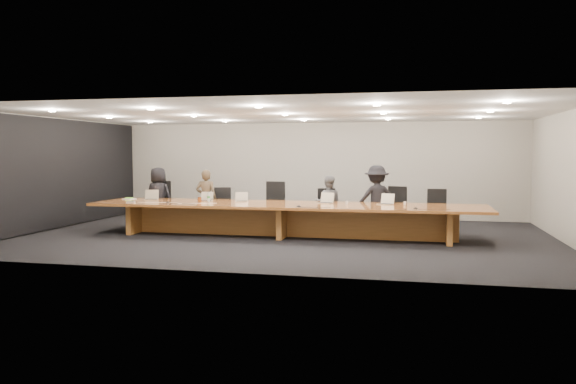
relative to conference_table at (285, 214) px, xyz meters
name	(u,v)px	position (x,y,z in m)	size (l,w,h in m)	color
ground	(285,236)	(0.00, 0.00, -0.52)	(12.00, 12.00, 0.00)	black
back_wall	(315,170)	(0.00, 4.00, 0.88)	(12.00, 0.02, 2.80)	beige
left_wall_panel	(55,174)	(-5.94, 0.00, 0.85)	(0.08, 7.84, 2.74)	black
conference_table	(285,214)	(0.00, 0.00, 0.00)	(9.00, 1.80, 0.75)	brown
chair_far_left	(159,203)	(-3.70, 1.17, 0.08)	(0.61, 0.61, 1.19)	black
chair_left	(222,207)	(-1.96, 1.25, 0.00)	(0.53, 0.53, 1.04)	black
chair_mid_left	(272,205)	(-0.64, 1.31, 0.08)	(0.61, 0.61, 1.21)	black
chair_mid_right	(327,209)	(0.77, 1.27, 0.00)	(0.53, 0.53, 1.05)	black
chair_right	(394,209)	(2.40, 1.32, 0.04)	(0.57, 0.57, 1.12)	black
chair_far_right	(437,211)	(3.41, 1.19, 0.02)	(0.55, 0.55, 1.08)	black
person_a	(158,196)	(-3.70, 1.19, 0.25)	(0.75, 0.49, 1.54)	black
person_b	(206,198)	(-2.36, 1.15, 0.22)	(0.54, 0.36, 1.48)	#3E3222
person_c	(328,203)	(0.80, 1.28, 0.15)	(0.66, 0.51, 1.35)	slate
person_d	(377,199)	(1.99, 1.15, 0.29)	(1.04, 0.60, 1.61)	black
laptop_a	(151,195)	(-3.47, 0.31, 0.36)	(0.33, 0.24, 0.26)	tan
laptop_b	(206,196)	(-2.01, 0.28, 0.34)	(0.29, 0.21, 0.23)	tan
laptop_c	(242,197)	(-1.13, 0.31, 0.35)	(0.30, 0.22, 0.23)	#BEAD91
laptop_d	(325,198)	(0.88, 0.30, 0.36)	(0.33, 0.24, 0.26)	beige
laptop_e	(385,199)	(2.24, 0.34, 0.36)	(0.32, 0.23, 0.25)	#BCAA90
water_bottle	(209,197)	(-1.91, 0.15, 0.34)	(0.07, 0.07, 0.22)	#ACBCB7
amber_mug	(200,199)	(-2.11, 0.08, 0.28)	(0.09, 0.09, 0.11)	brown
paper_cup_near	(347,203)	(1.39, 0.18, 0.27)	(0.07, 0.07, 0.08)	silver
paper_cup_far	(405,203)	(2.68, 0.34, 0.27)	(0.07, 0.07, 0.08)	silver
notepad	(129,199)	(-4.10, 0.36, 0.24)	(0.28, 0.22, 0.02)	silver
lime_gadget	(129,198)	(-4.11, 0.37, 0.26)	(0.18, 0.10, 0.03)	#64BA31
av_box	(131,202)	(-3.58, -0.51, 0.24)	(0.19, 0.14, 0.03)	silver
mic_left	(168,202)	(-2.69, -0.42, 0.24)	(0.11, 0.11, 0.03)	black
mic_center	(299,206)	(0.44, -0.60, 0.24)	(0.12, 0.12, 0.03)	black
mic_right	(416,208)	(2.91, -0.50, 0.24)	(0.11, 0.11, 0.03)	black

